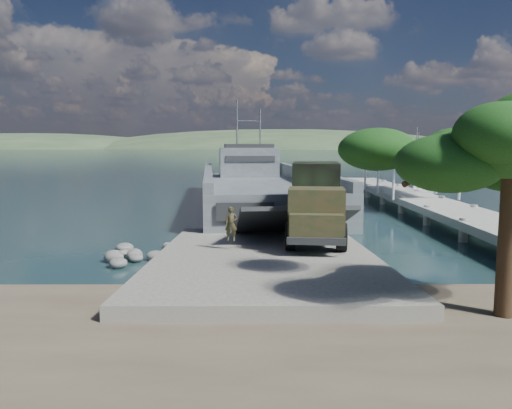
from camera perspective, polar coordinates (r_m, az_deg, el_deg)
name	(u,v)px	position (r m, az deg, el deg)	size (l,w,h in m)	color
ground	(265,258)	(24.60, 1.02, -6.14)	(1400.00, 1400.00, 0.00)	#173939
boat_ramp	(265,258)	(23.57, 1.07, -6.10)	(10.00, 18.00, 0.50)	#64655C
shoreline_rocks	(141,256)	(25.71, -13.02, -5.74)	(3.20, 5.60, 0.90)	#565654
distant_headlands	(298,149)	(586.16, 4.79, 6.35)	(1000.00, 240.00, 48.00)	#2C462C
pier	(411,190)	(44.98, 17.31, 1.56)	(6.40, 44.00, 6.10)	gray
landing_craft	(258,194)	(46.42, 0.25, 1.21)	(12.80, 39.31, 11.49)	#4E555C
military_truck	(316,202)	(26.78, 6.84, 0.33)	(3.65, 8.94, 4.03)	black
soldier	(231,232)	(24.21, -2.85, -3.13)	(0.61, 0.40, 1.67)	#23321C
sailboat_near	(415,191)	(58.39, 17.73, 1.53)	(1.88, 6.28, 7.63)	silver
sailboat_far	(417,187)	(63.27, 17.96, 1.89)	(2.16, 6.02, 7.19)	silver
overhang_tree	(490,152)	(16.56, 25.18, 5.41)	(7.29, 6.72, 6.62)	black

